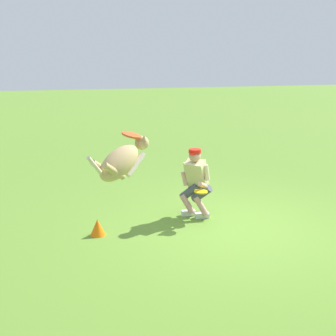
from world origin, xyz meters
The scene contains 6 objects.
ground_plane centered at (0.00, 0.00, 0.00)m, with size 60.00×60.00×0.00m, color olive.
person centered at (0.51, -0.70, 0.70)m, with size 0.58×0.71×1.29m.
dog centered at (2.15, 1.73, 1.74)m, with size 0.84×0.71×0.54m.
frisbee_flying centered at (2.00, 1.51, 2.00)m, with size 0.24×0.24×0.02m, color #DF5520.
frisbee_held centered at (0.53, -0.31, 0.61)m, with size 0.24×0.24×0.02m, color yellow.
training_cone centered at (2.33, -0.26, 0.14)m, with size 0.25×0.25×0.28m, color orange.
Camera 1 is at (2.79, 6.69, 2.97)m, focal length 47.37 mm.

